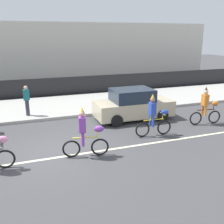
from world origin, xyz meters
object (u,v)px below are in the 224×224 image
parade_cyclist_orange (206,108)px  parked_car_beige (133,105)px  parade_cyclist_cobalt (154,118)px  pedestrian_onlooker (27,100)px  parade_cyclist_purple (86,135)px

parade_cyclist_orange → parked_car_beige: bearing=147.3°
parade_cyclist_cobalt → parade_cyclist_orange: 3.26m
parade_cyclist_cobalt → pedestrian_onlooker: bearing=138.3°
parade_cyclist_cobalt → parked_car_beige: 2.52m
parade_cyclist_purple → parade_cyclist_cobalt: 3.49m
parade_cyclist_purple → pedestrian_onlooker: parade_cyclist_purple is taller
parade_cyclist_orange → pedestrian_onlooker: 9.30m
parade_cyclist_purple → pedestrian_onlooker: (-1.81, 5.59, 0.17)m
parade_cyclist_purple → parade_cyclist_orange: size_ratio=1.00×
pedestrian_onlooker → parked_car_beige: bearing=-21.4°
parked_car_beige → pedestrian_onlooker: bearing=158.6°
parked_car_beige → parade_cyclist_purple: bearing=-134.6°
parade_cyclist_orange → parade_cyclist_purple: bearing=-166.9°
parade_cyclist_cobalt → parked_car_beige: size_ratio=0.47×
parade_cyclist_orange → pedestrian_onlooker: size_ratio=1.19×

